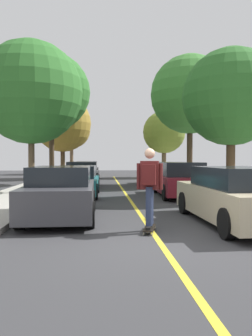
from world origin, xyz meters
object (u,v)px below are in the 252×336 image
street_tree_left_near (51,92)px  street_tree_right_near (190,95)px  parked_car_right_nearest (236,196)px  street_tree_left_farthest (71,130)px  parked_car_left_far (83,174)px  parked_car_left_nearest (61,193)px  street_tree_left_nearest (31,93)px  parked_car_left_near (76,181)px  parked_car_right_near (179,180)px  street_tree_right_far (164,132)px  parked_car_right_far (156,175)px  street_tree_left_far (63,124)px  skateboarder (150,183)px  street_tree_right_nearest (231,97)px  skateboard (150,228)px  parked_car_left_farthest (87,170)px

street_tree_left_near → street_tree_right_near: 8.45m
parked_car_right_nearest → street_tree_left_farthest: street_tree_left_farthest is taller
parked_car_left_far → street_tree_left_near: street_tree_left_near is taller
parked_car_left_nearest → street_tree_left_nearest: bearing=108.2°
parked_car_left_near → parked_car_right_near: size_ratio=0.89×
parked_car_right_nearest → street_tree_right_far: street_tree_right_far is taller
parked_car_right_far → street_tree_left_farthest: 17.06m
parked_car_left_far → street_tree_left_far: street_tree_left_far is taller
street_tree_left_nearest → street_tree_left_far: bearing=90.0°
parked_car_left_nearest → skateboarder: size_ratio=2.31×
street_tree_left_far → street_tree_right_near: (8.35, -7.43, 1.05)m
street_tree_left_far → street_tree_left_farthest: street_tree_left_far is taller
parked_car_left_near → street_tree_right_nearest: bearing=-10.2°
street_tree_left_near → parked_car_left_near: bearing=-73.6°
street_tree_left_nearest → skateboard: street_tree_left_nearest is taller
parked_car_left_farthest → street_tree_right_far: size_ratio=0.79×
street_tree_right_near → parked_car_left_near: bearing=-139.9°
parked_car_left_farthest → street_tree_right_far: 7.26m
street_tree_left_far → street_tree_left_farthest: (0.00, 8.33, 0.20)m
parked_car_right_nearest → street_tree_left_near: street_tree_left_near is taller
parked_car_right_near → street_tree_right_nearest: street_tree_right_nearest is taller
parked_car_left_near → parked_car_right_far: parked_car_left_near is taller
parked_car_left_nearest → street_tree_left_farthest: size_ratio=0.63×
street_tree_left_far → street_tree_left_farthest: 8.33m
parked_car_left_nearest → parked_car_right_near: 6.80m
skateboard → street_tree_left_far: bearing=101.5°
street_tree_left_far → street_tree_left_farthest: bearing=90.0°
parked_car_right_near → street_tree_right_far: 14.63m
parked_car_right_far → skateboard: bearing=-99.8°
parked_car_left_nearest → parked_car_left_near: (0.00, 5.53, -0.04)m
parked_car_right_nearest → street_tree_right_near: street_tree_right_near is taller
parked_car_left_farthest → parked_car_right_near: parked_car_right_near is taller
parked_car_left_near → parked_car_left_farthest: 12.28m
parked_car_right_far → street_tree_left_farthest: street_tree_left_farthest is taller
street_tree_left_nearest → street_tree_left_far: (0.00, 12.38, -0.11)m
parked_car_right_nearest → parked_car_right_far: size_ratio=1.03×
parked_car_right_nearest → parked_car_right_far: parked_car_right_nearest is taller
street_tree_right_far → skateboarder: bearing=-101.3°
parked_car_left_near → skateboarder: size_ratio=2.32×
street_tree_right_nearest → skateboard: size_ratio=6.89×
street_tree_left_nearest → street_tree_right_nearest: size_ratio=1.11×
street_tree_left_farthest → street_tree_right_near: size_ratio=0.84×
parked_car_left_farthest → parked_car_right_far: bearing=-55.6°
parked_car_right_far → street_tree_right_nearest: bearing=-74.3°
parked_car_left_farthest → street_tree_right_far: bearing=13.4°
street_tree_left_far → street_tree_right_near: street_tree_right_near is taller
parked_car_left_near → parked_car_left_farthest: parked_car_left_farthest is taller
parked_car_left_near → parked_car_right_near: 4.44m
street_tree_left_farthest → street_tree_right_far: street_tree_left_farthest is taller
parked_car_left_near → skateboard: size_ratio=4.68×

